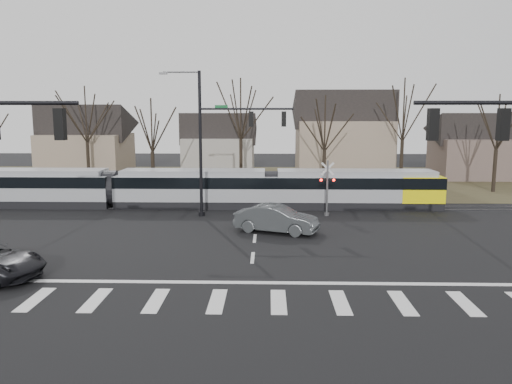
{
  "coord_description": "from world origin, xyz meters",
  "views": [
    {
      "loc": [
        0.78,
        -22.55,
        7.23
      ],
      "look_at": [
        0.0,
        9.0,
        2.3
      ],
      "focal_mm": 35.0,
      "sensor_mm": 36.0,
      "label": 1
    }
  ],
  "objects": [
    {
      "name": "crosswalk",
      "position": [
        0.0,
        -4.0,
        0.01
      ],
      "size": [
        27.0,
        2.6,
        0.01
      ],
      "color": "silver",
      "rests_on": "ground"
    },
    {
      "name": "house_c",
      "position": [
        9.0,
        33.0,
        5.23
      ],
      "size": [
        10.8,
        8.64,
        10.1
      ],
      "color": "gray",
      "rests_on": "ground"
    },
    {
      "name": "house_a",
      "position": [
        -20.0,
        34.0,
        4.46
      ],
      "size": [
        9.72,
        8.64,
        8.6
      ],
      "color": "gray",
      "rests_on": "ground"
    },
    {
      "name": "grass_verge",
      "position": [
        0.0,
        32.0,
        0.01
      ],
      "size": [
        140.0,
        28.0,
        0.01
      ],
      "primitive_type": "cube",
      "color": "#38331E",
      "rests_on": "ground"
    },
    {
      "name": "lane_dashes",
      "position": [
        0.0,
        16.0,
        0.01
      ],
      "size": [
        0.18,
        30.0,
        0.01
      ],
      "color": "silver",
      "rests_on": "ground"
    },
    {
      "name": "signal_pole_far",
      "position": [
        -2.41,
        12.5,
        5.7
      ],
      "size": [
        9.28,
        0.44,
        10.2
      ],
      "color": "black",
      "rests_on": "ground"
    },
    {
      "name": "house_d",
      "position": [
        24.0,
        35.0,
        3.97
      ],
      "size": [
        8.64,
        7.56,
        7.65
      ],
      "color": "brown",
      "rests_on": "ground"
    },
    {
      "name": "stop_line",
      "position": [
        0.0,
        -1.8,
        0.01
      ],
      "size": [
        28.0,
        0.35,
        0.01
      ],
      "primitive_type": "cube",
      "color": "silver",
      "rests_on": "ground"
    },
    {
      "name": "rail_pair",
      "position": [
        0.0,
        15.8,
        0.03
      ],
      "size": [
        90.0,
        1.52,
        0.06
      ],
      "color": "#59595E",
      "rests_on": "ground"
    },
    {
      "name": "house_b",
      "position": [
        -5.0,
        36.0,
        3.97
      ],
      "size": [
        8.64,
        7.56,
        7.65
      ],
      "color": "gray",
      "rests_on": "ground"
    },
    {
      "name": "rail_crossing_signal",
      "position": [
        5.0,
        12.79,
        1.89
      ],
      "size": [
        1.08,
        0.36,
        4.0
      ],
      "color": "#59595B",
      "rests_on": "ground"
    },
    {
      "name": "tram",
      "position": [
        -5.23,
        16.0,
        1.6
      ],
      "size": [
        38.81,
        2.88,
        2.94
      ],
      "color": "gray",
      "rests_on": "ground"
    },
    {
      "name": "tree_row",
      "position": [
        2.0,
        26.0,
        5.0
      ],
      "size": [
        59.2,
        7.2,
        10.0
      ],
      "color": "black",
      "rests_on": "ground"
    },
    {
      "name": "ground",
      "position": [
        0.0,
        0.0,
        0.0
      ],
      "size": [
        140.0,
        140.0,
        0.0
      ],
      "primitive_type": "plane",
      "color": "black"
    },
    {
      "name": "sedan",
      "position": [
        1.3,
        7.58,
        0.85
      ],
      "size": [
        5.08,
        6.28,
        1.69
      ],
      "primitive_type": "imported",
      "rotation": [
        0.0,
        0.0,
        1.22
      ],
      "color": "#3D4043",
      "rests_on": "ground"
    }
  ]
}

